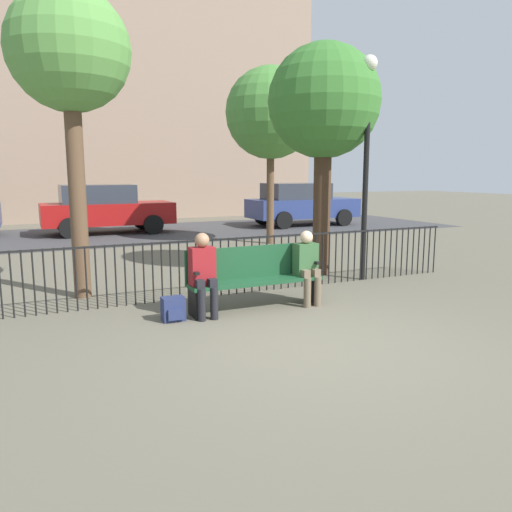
% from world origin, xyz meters
% --- Properties ---
extents(ground_plane, '(80.00, 80.00, 0.00)m').
position_xyz_m(ground_plane, '(0.00, 0.00, 0.00)').
color(ground_plane, '#605B4C').
extents(park_bench, '(2.03, 0.45, 0.92)m').
position_xyz_m(park_bench, '(0.00, 1.85, 0.50)').
color(park_bench, '#194728').
rests_on(park_bench, ground).
extents(seated_person_0, '(0.34, 0.39, 1.18)m').
position_xyz_m(seated_person_0, '(-0.83, 1.72, 0.66)').
color(seated_person_0, black).
rests_on(seated_person_0, ground).
extents(seated_person_1, '(0.34, 0.39, 1.13)m').
position_xyz_m(seated_person_1, '(0.83, 1.72, 0.63)').
color(seated_person_1, brown).
rests_on(seated_person_1, ground).
extents(backpack, '(0.30, 0.25, 0.33)m').
position_xyz_m(backpack, '(-1.27, 1.72, 0.16)').
color(backpack, navy).
rests_on(backpack, ground).
extents(fence_railing, '(9.01, 0.03, 0.95)m').
position_xyz_m(fence_railing, '(-0.02, 2.79, 0.56)').
color(fence_railing, black).
rests_on(fence_railing, ground).
extents(tree_0, '(2.15, 2.15, 4.42)m').
position_xyz_m(tree_0, '(2.31, 3.65, 3.28)').
color(tree_0, '#422D1E').
rests_on(tree_0, ground).
extents(tree_1, '(2.51, 2.51, 4.89)m').
position_xyz_m(tree_1, '(3.35, 7.99, 3.61)').
color(tree_1, brown).
rests_on(tree_1, ground).
extents(tree_2, '(1.85, 1.85, 4.75)m').
position_xyz_m(tree_2, '(-2.23, 3.66, 3.75)').
color(tree_2, brown).
rests_on(tree_2, ground).
extents(lamp_post, '(0.28, 0.28, 4.06)m').
position_xyz_m(lamp_post, '(2.72, 2.84, 2.65)').
color(lamp_post, black).
rests_on(lamp_post, ground).
extents(street_surface, '(24.00, 6.00, 0.01)m').
position_xyz_m(street_surface, '(0.00, 12.00, 0.00)').
color(street_surface, '#3D3D3F').
rests_on(street_surface, ground).
extents(parked_car_0, '(4.20, 1.94, 1.62)m').
position_xyz_m(parked_car_0, '(-0.56, 12.44, 0.84)').
color(parked_car_0, maroon).
rests_on(parked_car_0, ground).
extents(parked_car_2, '(4.20, 1.94, 1.62)m').
position_xyz_m(parked_car_2, '(6.66, 11.97, 0.84)').
color(parked_car_2, navy).
rests_on(parked_car_2, ground).
extents(building_facade, '(20.00, 6.00, 12.03)m').
position_xyz_m(building_facade, '(0.00, 20.00, 6.02)').
color(building_facade, gray).
rests_on(building_facade, ground).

